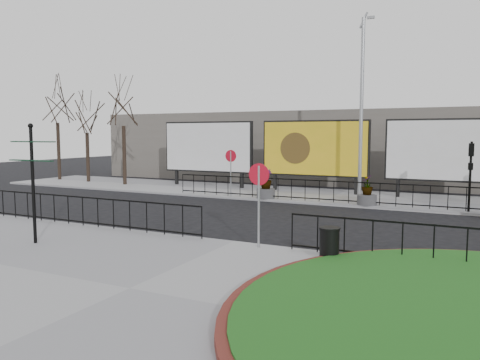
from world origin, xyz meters
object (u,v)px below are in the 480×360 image
Objects in this scene: billboard_mid at (314,149)px; fingerpost_sign at (32,171)px; lamp_post at (362,106)px; planter_c at (367,194)px; litter_bin at (329,244)px; planter_a at (266,187)px.

billboard_mid is 16.36m from fingerpost_sign.
planter_c is at bearing -66.59° from lamp_post.
litter_bin is 0.65× the size of planter_c.
billboard_mid is at bearing 136.01° from planter_c.
fingerpost_sign reaches higher than litter_bin.
planter_a is at bearing 120.95° from litter_bin.
planter_a is (-4.47, -1.60, -4.10)m from lamp_post.
billboard_mid is at bearing 77.94° from fingerpost_sign.
planter_a is 1.11× the size of planter_c.
fingerpost_sign is at bearing -167.42° from litter_bin.
planter_a reaches higher than litter_bin.
billboard_mid is 5.51m from planter_c.
planter_c is (5.16, 0.00, -0.10)m from planter_a.
billboard_mid is at bearing 108.89° from litter_bin.
planter_c is at bearing 60.07° from fingerpost_sign.
litter_bin is at bearing -59.05° from planter_a.
lamp_post is 12.86m from litter_bin.
lamp_post is 2.54× the size of fingerpost_sign.
billboard_mid is 6.88× the size of litter_bin.
fingerpost_sign is 2.61× the size of planter_c.
planter_a is (-1.46, -3.57, -1.87)m from billboard_mid.
planter_c is (0.69, -1.60, -4.20)m from lamp_post.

